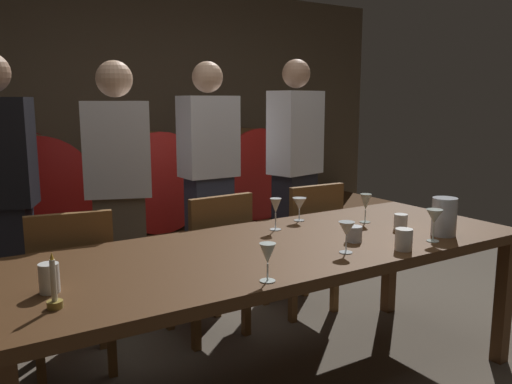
% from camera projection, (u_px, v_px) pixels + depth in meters
% --- Properties ---
extents(ground_plane, '(7.46, 7.46, 0.00)m').
position_uv_depth(ground_plane, '(301.00, 374.00, 2.73)').
color(ground_plane, brown).
extents(back_wall, '(5.74, 0.24, 2.46)m').
position_uv_depth(back_wall, '(121.00, 120.00, 4.87)').
color(back_wall, brown).
rests_on(back_wall, ground).
extents(barrel_shelf, '(5.17, 0.90, 0.35)m').
position_uv_depth(barrel_shelf, '(146.00, 243.00, 4.59)').
color(barrel_shelf, '#4C2D16').
rests_on(barrel_shelf, ground).
extents(wine_barrel_left, '(0.82, 0.83, 0.82)m').
position_uv_depth(wine_barrel_left, '(29.00, 186.00, 4.01)').
color(wine_barrel_left, brown).
rests_on(wine_barrel_left, barrel_shelf).
extents(wine_barrel_center, '(0.82, 0.83, 0.82)m').
position_uv_depth(wine_barrel_center, '(144.00, 177.00, 4.49)').
color(wine_barrel_center, brown).
rests_on(wine_barrel_center, barrel_shelf).
extents(wine_barrel_right, '(0.82, 0.83, 0.82)m').
position_uv_depth(wine_barrel_right, '(238.00, 170.00, 4.98)').
color(wine_barrel_right, brown).
rests_on(wine_barrel_right, barrel_shelf).
extents(dining_table, '(2.58, 0.94, 0.74)m').
position_uv_depth(dining_table, '(274.00, 258.00, 2.46)').
color(dining_table, '#4C2D16').
rests_on(dining_table, ground).
extents(chair_left, '(0.45, 0.45, 0.88)m').
position_uv_depth(chair_left, '(71.00, 285.00, 2.65)').
color(chair_left, brown).
rests_on(chair_left, ground).
extents(chair_center, '(0.42, 0.42, 0.88)m').
position_uv_depth(chair_center, '(212.00, 258.00, 3.09)').
color(chair_center, brown).
rests_on(chair_center, ground).
extents(chair_right, '(0.41, 0.41, 0.88)m').
position_uv_depth(chair_right, '(306.00, 241.00, 3.46)').
color(chair_right, brown).
rests_on(chair_right, ground).
extents(guest_far_left, '(0.44, 0.36, 1.67)m').
position_uv_depth(guest_far_left, '(0.00, 199.00, 2.95)').
color(guest_far_left, black).
rests_on(guest_far_left, ground).
extents(guest_center_left, '(0.44, 0.36, 1.64)m').
position_uv_depth(guest_center_left, '(120.00, 197.00, 3.14)').
color(guest_center_left, brown).
rests_on(guest_center_left, ground).
extents(guest_center_right, '(0.39, 0.25, 1.67)m').
position_uv_depth(guest_center_right, '(209.00, 179.00, 3.69)').
color(guest_center_right, '#33384C').
rests_on(guest_center_right, ground).
extents(guest_far_right, '(0.42, 0.32, 1.70)m').
position_uv_depth(guest_far_right, '(295.00, 173.00, 3.92)').
color(guest_far_right, black).
rests_on(guest_far_right, ground).
extents(candle_center, '(0.05, 0.05, 0.19)m').
position_uv_depth(candle_center, '(54.00, 293.00, 1.71)').
color(candle_center, olive).
rests_on(candle_center, dining_table).
extents(pitcher, '(0.12, 0.12, 0.19)m').
position_uv_depth(pitcher, '(444.00, 217.00, 2.63)').
color(pitcher, silver).
rests_on(pitcher, dining_table).
extents(wine_glass_far_left, '(0.06, 0.06, 0.15)m').
position_uv_depth(wine_glass_far_left, '(268.00, 255.00, 1.95)').
color(wine_glass_far_left, silver).
rests_on(wine_glass_far_left, dining_table).
extents(wine_glass_left, '(0.06, 0.06, 0.17)m').
position_uv_depth(wine_glass_left, '(276.00, 207.00, 2.73)').
color(wine_glass_left, white).
rests_on(wine_glass_left, dining_table).
extents(wine_glass_center_left, '(0.07, 0.07, 0.14)m').
position_uv_depth(wine_glass_center_left, '(346.00, 230.00, 2.32)').
color(wine_glass_center_left, white).
rests_on(wine_glass_center_left, dining_table).
extents(wine_glass_center_right, '(0.08, 0.08, 0.13)m').
position_uv_depth(wine_glass_center_right, '(299.00, 204.00, 2.95)').
color(wine_glass_center_right, white).
rests_on(wine_glass_center_right, dining_table).
extents(wine_glass_right, '(0.08, 0.08, 0.16)m').
position_uv_depth(wine_glass_right, '(434.00, 217.00, 2.51)').
color(wine_glass_right, silver).
rests_on(wine_glass_right, dining_table).
extents(wine_glass_far_right, '(0.06, 0.06, 0.16)m').
position_uv_depth(wine_glass_far_right, '(366.00, 203.00, 2.90)').
color(wine_glass_far_right, silver).
rests_on(wine_glass_far_right, dining_table).
extents(cup_far_left, '(0.07, 0.07, 0.11)m').
position_uv_depth(cup_far_left, '(49.00, 278.00, 1.85)').
color(cup_far_left, white).
rests_on(cup_far_left, dining_table).
extents(cup_center_left, '(0.08, 0.08, 0.08)m').
position_uv_depth(cup_center_left, '(354.00, 234.00, 2.52)').
color(cup_center_left, silver).
rests_on(cup_center_left, dining_table).
extents(cup_center_right, '(0.08, 0.08, 0.10)m').
position_uv_depth(cup_center_right, '(404.00, 239.00, 2.37)').
color(cup_center_right, white).
rests_on(cup_center_right, dining_table).
extents(cup_far_right, '(0.07, 0.07, 0.08)m').
position_uv_depth(cup_far_right, '(401.00, 222.00, 2.75)').
color(cup_far_right, white).
rests_on(cup_far_right, dining_table).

